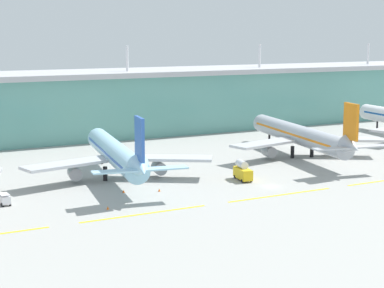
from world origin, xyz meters
name	(u,v)px	position (x,y,z in m)	size (l,w,h in m)	color
ground_plane	(271,187)	(0.00, 0.00, 0.00)	(600.00, 600.00, 0.00)	#9E9E99
terminal_building	(122,102)	(0.00, 95.06, 11.85)	(288.00, 34.00, 32.29)	#5B9E93
airliner_near_middle	(116,154)	(-29.76, 25.72, 6.45)	(48.05, 60.64, 18.90)	#9ED1EA
airliner_far_middle	(300,135)	(30.09, 28.43, 6.45)	(48.02, 65.08, 18.90)	#ADB2BC
taxiway_stripe_mid_west	(145,214)	(-37.00, -8.05, 0.02)	(28.00, 0.70, 0.04)	yellow
taxiway_stripe_centre	(281,195)	(-3.00, -8.05, 0.02)	(28.00, 0.70, 0.04)	yellow
baggage_cart	(4,199)	(-60.80, 12.58, 1.26)	(2.10, 3.67, 2.48)	silver
fuel_truck	(243,171)	(-2.28, 9.35, 2.26)	(3.88, 7.56, 4.95)	gold
safety_cone_left_wingtip	(159,190)	(-26.06, 8.16, 0.35)	(0.56, 0.56, 0.70)	orange
safety_cone_nose_front	(124,191)	(-33.82, 11.12, 0.35)	(0.56, 0.56, 0.70)	orange
safety_cone_right_wingtip	(108,208)	(-42.43, -1.19, 0.35)	(0.56, 0.56, 0.70)	orange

